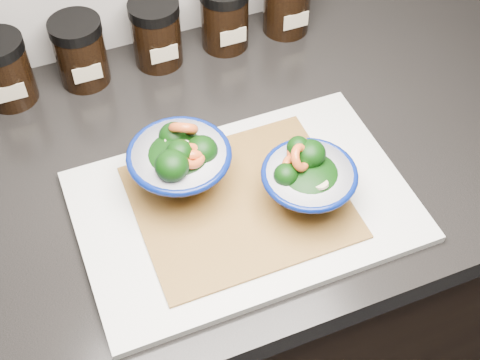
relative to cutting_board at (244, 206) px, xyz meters
name	(u,v)px	position (x,y,z in m)	size (l,w,h in m)	color
cabinet	(167,333)	(-0.12, 0.10, -0.48)	(3.43, 0.58, 0.86)	black
countertop	(141,189)	(-0.12, 0.10, -0.03)	(3.50, 0.60, 0.04)	black
cutting_board	(244,206)	(0.00, 0.00, 0.00)	(0.45, 0.30, 0.01)	silver
bamboo_mat	(240,202)	(0.00, 0.00, 0.01)	(0.28, 0.24, 0.00)	#A57831
bowl_left	(181,162)	(-0.07, 0.06, 0.06)	(0.14, 0.14, 0.11)	white
bowl_right	(308,179)	(0.08, -0.03, 0.05)	(0.13, 0.13, 0.10)	white
spice_jar_b	(4,70)	(-0.26, 0.34, 0.05)	(0.08, 0.08, 0.11)	black
spice_jar_c	(80,52)	(-0.14, 0.34, 0.05)	(0.08, 0.08, 0.11)	black
spice_jar_d	(156,33)	(-0.01, 0.34, 0.05)	(0.08, 0.08, 0.11)	black
spice_jar_e	(225,16)	(0.10, 0.34, 0.05)	(0.08, 0.08, 0.11)	black
spice_jar_f	(287,1)	(0.22, 0.34, 0.05)	(0.08, 0.08, 0.11)	black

